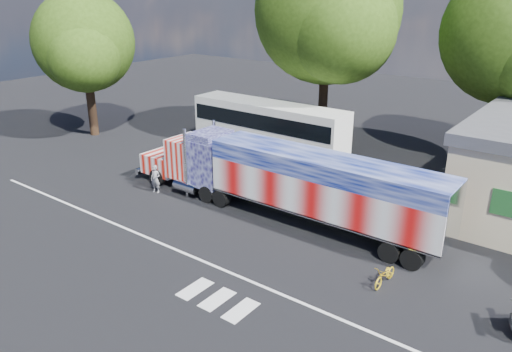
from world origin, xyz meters
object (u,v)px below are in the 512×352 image
Objects in this scene: woman at (155,179)px; tree_w_a at (85,42)px; coach_bus at (269,126)px; bicycle at (385,275)px; tree_n_mid at (329,11)px; semi_truck at (284,179)px.

tree_w_a is (-13.31, 5.37, 6.60)m from woman.
tree_w_a reaches higher than coach_bus.
bicycle is (14.35, -11.67, -1.43)m from coach_bus.
tree_w_a reaches higher than woman.
tree_n_mid reaches higher than woman.
bicycle is at bearing -39.12° from coach_bus.
bicycle is at bearing -22.25° from semi_truck.
coach_bus is at bearing 129.86° from semi_truck.
woman is 0.11× the size of tree_n_mid.
tree_n_mid is (-5.25, 13.25, 7.72)m from semi_truck.
tree_w_a is 0.75× the size of tree_n_mid.
tree_n_mid reaches higher than coach_bus.
woman reaches higher than bicycle.
semi_truck is at bearing -50.14° from coach_bus.
bicycle is 22.31m from tree_n_mid.
semi_truck is 16.21m from tree_n_mid.
tree_w_a is (-21.24, 3.54, 5.32)m from semi_truck.
bicycle is 29.79m from tree_w_a.
woman is at bearing -100.07° from tree_n_mid.
semi_truck is at bearing 161.13° from bicycle.
bicycle is at bearing -52.76° from tree_n_mid.
woman is at bearing -21.97° from tree_w_a.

